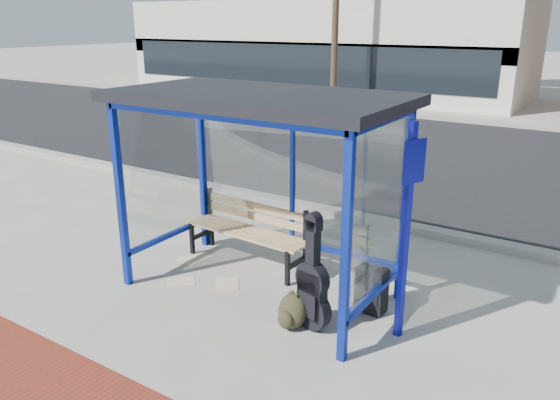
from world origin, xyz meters
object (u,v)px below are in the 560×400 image
Objects in this scene: bench at (249,228)px; guitar_bag at (312,290)px; backpack at (291,312)px; suitcase at (371,290)px.

bench is 1.51× the size of guitar_bag.
bench is 1.81m from backpack.
bench is 3.21× the size of suitcase.
bench reaches higher than suitcase.
suitcase is at bearing 57.68° from backpack.
guitar_bag reaches higher than backpack.
guitar_bag is (1.56, -1.01, -0.04)m from bench.
guitar_bag reaches higher than bench.
bench is 1.99m from suitcase.
bench is 4.76× the size of backpack.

